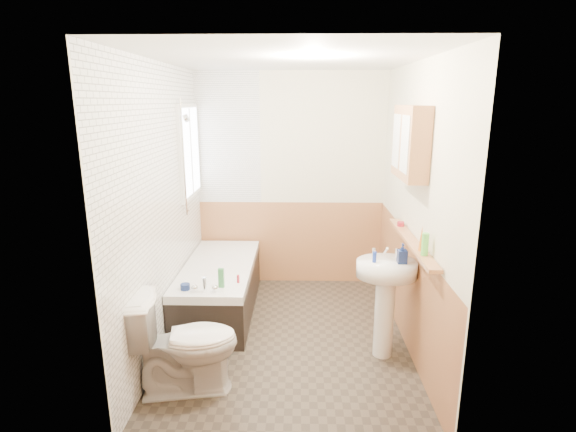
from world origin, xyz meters
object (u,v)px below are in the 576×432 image
Objects in this scene: pine_shelf at (412,241)px; medicine_cabinet at (410,143)px; toilet at (185,343)px; bathtub at (220,287)px; sink at (386,289)px.

medicine_cabinet is (-0.03, 0.16, 0.80)m from pine_shelf.
medicine_cabinet is (1.77, 0.72, 1.44)m from toilet.
bathtub is 1.80m from sink.
medicine_cabinet reaches higher than bathtub.
pine_shelf is (0.20, 0.03, 0.41)m from sink.
pine_shelf reaches higher than bathtub.
sink is at bearing -170.26° from pine_shelf.
toilet is at bearing -171.39° from sink.
toilet is at bearing -162.66° from pine_shelf.
sink is at bearing -81.24° from toilet.
sink is 0.46m from pine_shelf.
bathtub is 2.08m from pine_shelf.
sink is at bearing -131.76° from medicine_cabinet.
pine_shelf is at bearing 0.10° from sink.
pine_shelf is (1.80, 0.56, 0.64)m from toilet.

